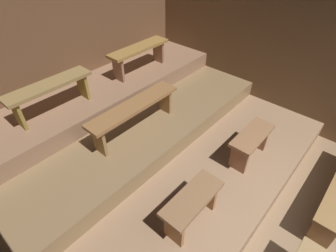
{
  "coord_description": "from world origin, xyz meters",
  "views": [
    {
      "loc": [
        -2.28,
        0.9,
        3.31
      ],
      "look_at": [
        0.18,
        3.07,
        0.64
      ],
      "focal_mm": 27.78,
      "sensor_mm": 36.0,
      "label": 1
    }
  ],
  "objects_px": {
    "bench_lower_right": "(251,141)",
    "bench_lower_left": "(192,204)",
    "bench_middle_center": "(134,110)",
    "bench_upper_right": "(139,52)",
    "bench_upper_left": "(50,90)"
  },
  "relations": [
    {
      "from": "bench_lower_left",
      "to": "bench_middle_center",
      "type": "bearing_deg",
      "value": 70.28
    },
    {
      "from": "bench_middle_center",
      "to": "bench_upper_left",
      "type": "xyz_separation_m",
      "value": [
        -0.75,
        1.02,
        0.28
      ]
    },
    {
      "from": "bench_lower_left",
      "to": "bench_middle_center",
      "type": "distance_m",
      "value": 1.69
    },
    {
      "from": "bench_middle_center",
      "to": "bench_upper_right",
      "type": "relative_size",
      "value": 1.24
    },
    {
      "from": "bench_lower_left",
      "to": "bench_lower_right",
      "type": "distance_m",
      "value": 1.48
    },
    {
      "from": "bench_lower_right",
      "to": "bench_upper_left",
      "type": "relative_size",
      "value": 0.65
    },
    {
      "from": "bench_upper_left",
      "to": "bench_lower_left",
      "type": "bearing_deg",
      "value": -85.9
    },
    {
      "from": "bench_middle_center",
      "to": "bench_upper_right",
      "type": "distance_m",
      "value": 1.53
    },
    {
      "from": "bench_lower_right",
      "to": "bench_upper_left",
      "type": "bearing_deg",
      "value": 122.75
    },
    {
      "from": "bench_lower_left",
      "to": "bench_upper_right",
      "type": "bearing_deg",
      "value": 57.25
    },
    {
      "from": "bench_middle_center",
      "to": "bench_upper_left",
      "type": "relative_size",
      "value": 1.24
    },
    {
      "from": "bench_upper_right",
      "to": "bench_lower_right",
      "type": "bearing_deg",
      "value": -94.1
    },
    {
      "from": "bench_middle_center",
      "to": "bench_lower_right",
      "type": "bearing_deg",
      "value": -59.6
    },
    {
      "from": "bench_lower_right",
      "to": "bench_upper_right",
      "type": "bearing_deg",
      "value": 85.9
    },
    {
      "from": "bench_lower_right",
      "to": "bench_lower_left",
      "type": "bearing_deg",
      "value": 180.0
    }
  ]
}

